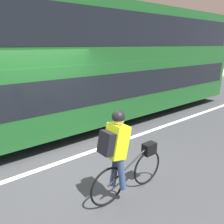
# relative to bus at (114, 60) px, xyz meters

# --- Properties ---
(ground_plane) EXTENTS (80.00, 80.00, 0.00)m
(ground_plane) POSITION_rel_bus_xyz_m (-3.04, -1.97, -2.11)
(ground_plane) COLOR #38383A
(road_center_line) EXTENTS (50.00, 0.14, 0.01)m
(road_center_line) POSITION_rel_bus_xyz_m (-3.04, -1.75, -2.11)
(road_center_line) COLOR silver
(road_center_line) RESTS_ON ground_plane
(sidewalk_curb) EXTENTS (60.00, 2.09, 0.16)m
(sidewalk_curb) POSITION_rel_bus_xyz_m (-3.04, 3.62, -2.03)
(sidewalk_curb) COLOR gray
(sidewalk_curb) RESTS_ON ground_plane
(bus) EXTENTS (11.00, 2.48, 3.79)m
(bus) POSITION_rel_bus_xyz_m (0.00, 0.00, 0.00)
(bus) COLOR black
(bus) RESTS_ON ground_plane
(cyclist_on_bike) EXTENTS (1.65, 0.32, 1.63)m
(cyclist_on_bike) POSITION_rel_bus_xyz_m (-2.69, -3.53, -1.23)
(cyclist_on_bike) COLOR black
(cyclist_on_bike) RESTS_ON ground_plane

